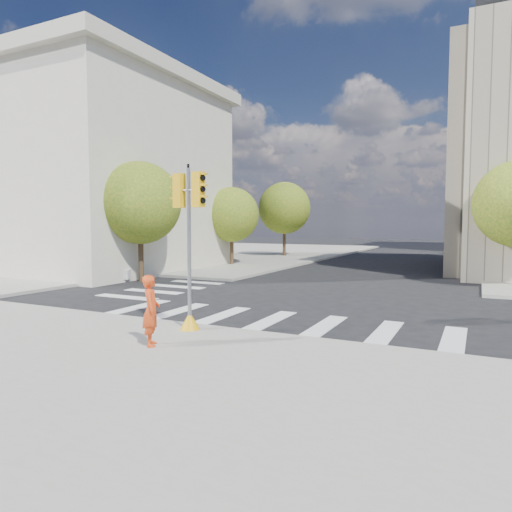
{
  "coord_description": "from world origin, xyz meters",
  "views": [
    {
      "loc": [
        5.85,
        -15.2,
        3.11
      ],
      "look_at": [
        -0.4,
        -2.5,
        2.1
      ],
      "focal_mm": 32.0,
      "sensor_mm": 36.0,
      "label": 1
    }
  ],
  "objects": [
    {
      "name": "tree_lw_near",
      "position": [
        -10.5,
        4.0,
        4.2
      ],
      "size": [
        4.4,
        4.4,
        6.41
      ],
      "color": "#382616",
      "rests_on": "ground"
    },
    {
      "name": "planter_wall",
      "position": [
        -13.7,
        2.51,
        0.4
      ],
      "size": [
        5.81,
        2.31,
        0.5
      ],
      "primitive_type": "cube",
      "rotation": [
        0.0,
        0.0,
        0.33
      ],
      "color": "beige",
      "rests_on": "sidewalk_left_near"
    },
    {
      "name": "photographer",
      "position": [
        -1.24,
        -6.54,
        1.01
      ],
      "size": [
        0.71,
        0.75,
        1.72
      ],
      "primitive_type": "imported",
      "rotation": [
        0.0,
        0.0,
        2.22
      ],
      "color": "red",
      "rests_on": "sidewalk_near"
    },
    {
      "name": "ground",
      "position": [
        0.0,
        0.0,
        0.0
      ],
      "size": [
        160.0,
        160.0,
        0.0
      ],
      "primitive_type": "plane",
      "color": "black",
      "rests_on": "ground"
    },
    {
      "name": "tree_lw_mid",
      "position": [
        -10.5,
        14.0,
        3.76
      ],
      "size": [
        4.0,
        4.0,
        5.77
      ],
      "color": "#382616",
      "rests_on": "ground"
    },
    {
      "name": "tree_re_mid",
      "position": [
        7.5,
        22.0,
        4.35
      ],
      "size": [
        4.6,
        4.6,
        6.66
      ],
      "color": "#382616",
      "rests_on": "ground"
    },
    {
      "name": "sidewalk_near",
      "position": [
        0.0,
        -11.0,
        0.07
      ],
      "size": [
        30.0,
        14.0,
        0.15
      ],
      "primitive_type": "cube",
      "color": "gray",
      "rests_on": "ground"
    },
    {
      "name": "lamp_far",
      "position": [
        8.0,
        28.0,
        4.58
      ],
      "size": [
        0.35,
        0.18,
        8.11
      ],
      "color": "black",
      "rests_on": "sidewalk_far_right"
    },
    {
      "name": "tree_re_far",
      "position": [
        7.5,
        34.0,
        3.87
      ],
      "size": [
        4.0,
        4.0,
        5.88
      ],
      "color": "#382616",
      "rests_on": "ground"
    },
    {
      "name": "sidewalk_far_left",
      "position": [
        -20.0,
        26.0,
        0.07
      ],
      "size": [
        28.0,
        40.0,
        0.15
      ],
      "primitive_type": "cube",
      "color": "gray",
      "rests_on": "ground"
    },
    {
      "name": "traffic_signal",
      "position": [
        -1.37,
        -4.73,
        2.09
      ],
      "size": [
        1.08,
        0.56,
        4.58
      ],
      "rotation": [
        0.0,
        0.0,
        -0.21
      ],
      "color": "#DC9F0B",
      "rests_on": "sidewalk_near"
    },
    {
      "name": "tree_lw_far",
      "position": [
        -10.5,
        24.0,
        4.54
      ],
      "size": [
        4.8,
        4.8,
        6.95
      ],
      "color": "#382616",
      "rests_on": "ground"
    },
    {
      "name": "classical_building",
      "position": [
        -20.0,
        8.0,
        6.44
      ],
      "size": [
        19.0,
        15.0,
        12.7
      ],
      "color": "beige",
      "rests_on": "ground"
    }
  ]
}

